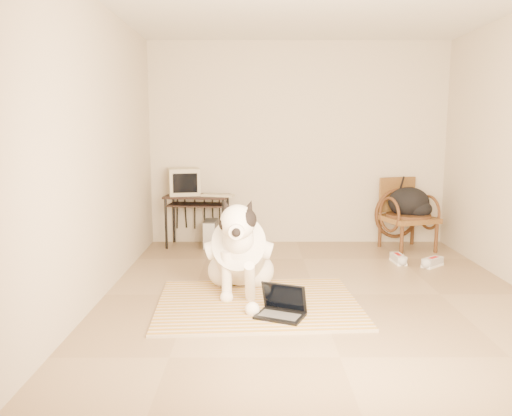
{
  "coord_description": "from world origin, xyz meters",
  "views": [
    {
      "loc": [
        -0.58,
        -4.53,
        1.54
      ],
      "look_at": [
        -0.57,
        0.09,
        0.82
      ],
      "focal_mm": 35.0,
      "sensor_mm": 36.0,
      "label": 1
    }
  ],
  "objects_px": {
    "laptop": "(282,308)",
    "crt_monitor": "(184,182)",
    "backpack": "(410,203)",
    "dog": "(240,254)",
    "pc_tower": "(211,234)",
    "computer_desk": "(197,203)",
    "rattan_chair": "(406,214)"
  },
  "relations": [
    {
      "from": "rattan_chair",
      "to": "laptop",
      "type": "bearing_deg",
      "value": -125.61
    },
    {
      "from": "crt_monitor",
      "to": "pc_tower",
      "type": "xyz_separation_m",
      "value": [
        0.35,
        -0.09,
        -0.69
      ]
    },
    {
      "from": "dog",
      "to": "laptop",
      "type": "distance_m",
      "value": 0.78
    },
    {
      "from": "computer_desk",
      "to": "backpack",
      "type": "bearing_deg",
      "value": -3.18
    },
    {
      "from": "laptop",
      "to": "rattan_chair",
      "type": "height_order",
      "value": "rattan_chair"
    },
    {
      "from": "laptop",
      "to": "computer_desk",
      "type": "distance_m",
      "value": 2.8
    },
    {
      "from": "computer_desk",
      "to": "pc_tower",
      "type": "distance_m",
      "value": 0.45
    },
    {
      "from": "computer_desk",
      "to": "backpack",
      "type": "relative_size",
      "value": 1.61
    },
    {
      "from": "dog",
      "to": "rattan_chair",
      "type": "height_order",
      "value": "dog"
    },
    {
      "from": "laptop",
      "to": "backpack",
      "type": "xyz_separation_m",
      "value": [
        1.79,
        2.42,
        0.52
      ]
    },
    {
      "from": "pc_tower",
      "to": "crt_monitor",
      "type": "bearing_deg",
      "value": 165.51
    },
    {
      "from": "dog",
      "to": "pc_tower",
      "type": "relative_size",
      "value": 3.51
    },
    {
      "from": "computer_desk",
      "to": "crt_monitor",
      "type": "height_order",
      "value": "crt_monitor"
    },
    {
      "from": "pc_tower",
      "to": "backpack",
      "type": "bearing_deg",
      "value": -2.46
    },
    {
      "from": "laptop",
      "to": "rattan_chair",
      "type": "distance_m",
      "value": 3.01
    },
    {
      "from": "dog",
      "to": "laptop",
      "type": "xyz_separation_m",
      "value": [
        0.36,
        -0.63,
        -0.3
      ]
    },
    {
      "from": "dog",
      "to": "crt_monitor",
      "type": "relative_size",
      "value": 2.93
    },
    {
      "from": "backpack",
      "to": "crt_monitor",
      "type": "bearing_deg",
      "value": 176.08
    },
    {
      "from": "pc_tower",
      "to": "backpack",
      "type": "distance_m",
      "value": 2.63
    },
    {
      "from": "computer_desk",
      "to": "pc_tower",
      "type": "xyz_separation_m",
      "value": [
        0.17,
        -0.04,
        -0.41
      ]
    },
    {
      "from": "computer_desk",
      "to": "crt_monitor",
      "type": "bearing_deg",
      "value": 164.69
    },
    {
      "from": "laptop",
      "to": "backpack",
      "type": "height_order",
      "value": "backpack"
    },
    {
      "from": "computer_desk",
      "to": "pc_tower",
      "type": "relative_size",
      "value": 2.24
    },
    {
      "from": "crt_monitor",
      "to": "backpack",
      "type": "xyz_separation_m",
      "value": [
        2.95,
        -0.2,
        -0.26
      ]
    },
    {
      "from": "dog",
      "to": "pc_tower",
      "type": "xyz_separation_m",
      "value": [
        -0.45,
        1.9,
        -0.21
      ]
    },
    {
      "from": "crt_monitor",
      "to": "backpack",
      "type": "height_order",
      "value": "crt_monitor"
    },
    {
      "from": "crt_monitor",
      "to": "rattan_chair",
      "type": "distance_m",
      "value": 2.93
    },
    {
      "from": "rattan_chair",
      "to": "backpack",
      "type": "distance_m",
      "value": 0.15
    },
    {
      "from": "crt_monitor",
      "to": "pc_tower",
      "type": "relative_size",
      "value": 1.2
    },
    {
      "from": "laptop",
      "to": "crt_monitor",
      "type": "xyz_separation_m",
      "value": [
        -1.16,
        2.62,
        0.78
      ]
    },
    {
      "from": "crt_monitor",
      "to": "backpack",
      "type": "bearing_deg",
      "value": -3.92
    },
    {
      "from": "rattan_chair",
      "to": "backpack",
      "type": "relative_size",
      "value": 1.7
    }
  ]
}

